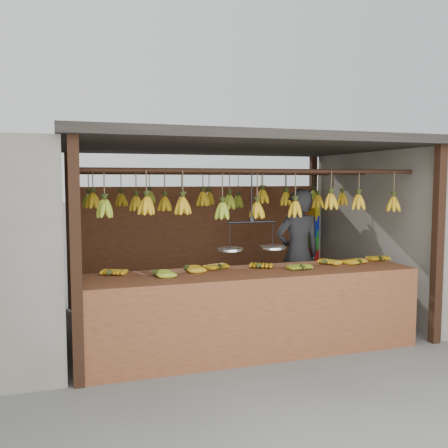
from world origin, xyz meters
name	(u,v)px	position (x,y,z in m)	size (l,w,h in m)	color
ground	(231,323)	(0.00, 0.00, 0.00)	(80.00, 80.00, 0.00)	#5B5B57
stall	(223,175)	(0.00, 0.33, 1.97)	(4.30, 3.30, 2.40)	black
counter	(257,290)	(-0.13, -1.23, 0.72)	(3.71, 0.84, 0.96)	brown
hanging_bananas	(231,202)	(-0.01, 0.00, 1.62)	(3.65, 2.25, 0.40)	#92A523
balance_scale	(251,245)	(-0.11, -1.00, 1.18)	(0.81, 0.31, 0.88)	black
vendor	(298,254)	(0.95, -0.05, 0.89)	(0.65, 0.43, 1.78)	#262628
bag_bundles	(313,233)	(1.94, 1.35, 1.00)	(0.08, 0.26, 1.15)	yellow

